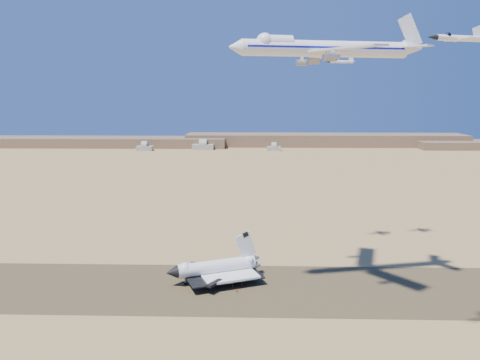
{
  "coord_description": "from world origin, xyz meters",
  "views": [
    {
      "loc": [
        11.32,
        -175.17,
        75.43
      ],
      "look_at": [
        6.09,
        8.0,
        42.35
      ],
      "focal_mm": 35.0,
      "sensor_mm": 36.0,
      "label": 1
    }
  ],
  "objects_px": {
    "crew_b": "(237,290)",
    "chase_jet_e": "(341,62)",
    "carrier_747": "(320,49)",
    "shuttle": "(216,268)",
    "crew_a": "(232,285)",
    "chase_jet_f": "(388,48)",
    "chase_jet_a": "(457,38)",
    "crew_c": "(242,285)"
  },
  "relations": [
    {
      "from": "crew_a",
      "to": "chase_jet_f",
      "type": "bearing_deg",
      "value": -77.86
    },
    {
      "from": "carrier_747",
      "to": "chase_jet_e",
      "type": "xyz_separation_m",
      "value": [
        17.06,
        53.95,
        -0.71
      ]
    },
    {
      "from": "crew_b",
      "to": "chase_jet_e",
      "type": "xyz_separation_m",
      "value": [
        46.39,
        52.71,
        90.14
      ]
    },
    {
      "from": "shuttle",
      "to": "crew_b",
      "type": "distance_m",
      "value": 15.39
    },
    {
      "from": "crew_a",
      "to": "crew_b",
      "type": "distance_m",
      "value": 5.27
    },
    {
      "from": "crew_c",
      "to": "chase_jet_a",
      "type": "xyz_separation_m",
      "value": [
        55.48,
        -53.3,
        88.76
      ]
    },
    {
      "from": "crew_c",
      "to": "chase_jet_e",
      "type": "xyz_separation_m",
      "value": [
        44.65,
        47.48,
        90.05
      ]
    },
    {
      "from": "carrier_747",
      "to": "chase_jet_f",
      "type": "bearing_deg",
      "value": 43.59
    },
    {
      "from": "crew_c",
      "to": "chase_jet_f",
      "type": "height_order",
      "value": "chase_jet_f"
    },
    {
      "from": "chase_jet_a",
      "to": "chase_jet_f",
      "type": "relative_size",
      "value": 1.12
    },
    {
      "from": "chase_jet_e",
      "to": "chase_jet_f",
      "type": "distance_m",
      "value": 24.14
    },
    {
      "from": "crew_a",
      "to": "chase_jet_f",
      "type": "relative_size",
      "value": 0.12
    },
    {
      "from": "carrier_747",
      "to": "crew_c",
      "type": "height_order",
      "value": "carrier_747"
    },
    {
      "from": "carrier_747",
      "to": "chase_jet_e",
      "type": "height_order",
      "value": "carrier_747"
    },
    {
      "from": "chase_jet_f",
      "to": "crew_b",
      "type": "bearing_deg",
      "value": -149.04
    },
    {
      "from": "chase_jet_a",
      "to": "chase_jet_f",
      "type": "bearing_deg",
      "value": 65.2
    },
    {
      "from": "shuttle",
      "to": "chase_jet_e",
      "type": "relative_size",
      "value": 2.83
    },
    {
      "from": "shuttle",
      "to": "chase_jet_f",
      "type": "height_order",
      "value": "chase_jet_f"
    },
    {
      "from": "chase_jet_a",
      "to": "chase_jet_e",
      "type": "height_order",
      "value": "chase_jet_e"
    },
    {
      "from": "chase_jet_a",
      "to": "chase_jet_e",
      "type": "distance_m",
      "value": 101.36
    },
    {
      "from": "chase_jet_e",
      "to": "chase_jet_a",
      "type": "bearing_deg",
      "value": -99.1
    },
    {
      "from": "crew_a",
      "to": "chase_jet_f",
      "type": "xyz_separation_m",
      "value": [
        71.26,
        52.29,
        96.36
      ]
    },
    {
      "from": "chase_jet_a",
      "to": "crew_c",
      "type": "bearing_deg",
      "value": 117.88
    },
    {
      "from": "carrier_747",
      "to": "chase_jet_f",
      "type": "height_order",
      "value": "carrier_747"
    },
    {
      "from": "crew_b",
      "to": "chase_jet_f",
      "type": "distance_m",
      "value": 131.77
    },
    {
      "from": "crew_b",
      "to": "crew_a",
      "type": "bearing_deg",
      "value": -8.44
    },
    {
      "from": "crew_b",
      "to": "chase_jet_f",
      "type": "height_order",
      "value": "chase_jet_f"
    },
    {
      "from": "crew_c",
      "to": "chase_jet_f",
      "type": "xyz_separation_m",
      "value": [
        67.53,
        51.93,
        96.34
      ]
    },
    {
      "from": "carrier_747",
      "to": "chase_jet_f",
      "type": "distance_m",
      "value": 70.97
    },
    {
      "from": "crew_b",
      "to": "chase_jet_e",
      "type": "relative_size",
      "value": 0.11
    },
    {
      "from": "crew_a",
      "to": "chase_jet_a",
      "type": "relative_size",
      "value": 0.11
    },
    {
      "from": "carrier_747",
      "to": "chase_jet_e",
      "type": "distance_m",
      "value": 56.59
    },
    {
      "from": "crew_b",
      "to": "chase_jet_f",
      "type": "relative_size",
      "value": 0.11
    },
    {
      "from": "crew_a",
      "to": "crew_c",
      "type": "bearing_deg",
      "value": -108.6
    },
    {
      "from": "crew_c",
      "to": "chase_jet_f",
      "type": "bearing_deg",
      "value": -105.29
    },
    {
      "from": "carrier_747",
      "to": "shuttle",
      "type": "bearing_deg",
      "value": 149.55
    },
    {
      "from": "crew_a",
      "to": "chase_jet_a",
      "type": "distance_m",
      "value": 119.12
    },
    {
      "from": "carrier_747",
      "to": "chase_jet_f",
      "type": "xyz_separation_m",
      "value": [
        39.94,
        58.4,
        5.58
      ]
    },
    {
      "from": "chase_jet_f",
      "to": "chase_jet_e",
      "type": "bearing_deg",
      "value": -177.56
    },
    {
      "from": "carrier_747",
      "to": "chase_jet_a",
      "type": "height_order",
      "value": "carrier_747"
    },
    {
      "from": "crew_b",
      "to": "chase_jet_a",
      "type": "relative_size",
      "value": 0.1
    },
    {
      "from": "shuttle",
      "to": "crew_b",
      "type": "xyz_separation_m",
      "value": [
        9.15,
        -11.57,
        -4.42
      ]
    }
  ]
}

